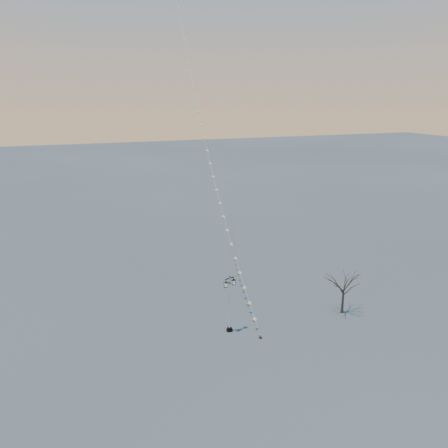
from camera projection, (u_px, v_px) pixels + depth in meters
name	position (u px, v px, depth m)	size (l,w,h in m)	color
ground	(267.00, 347.00, 31.93)	(300.00, 300.00, 0.00)	#4F5150
street_lamp	(230.00, 301.00, 33.43)	(1.09, 0.61, 4.41)	black
bare_tree	(344.00, 284.00, 36.26)	(2.22, 2.22, 3.69)	#34271F
kite_train	(207.00, 121.00, 45.34)	(4.72, 35.29, 29.36)	#31221A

